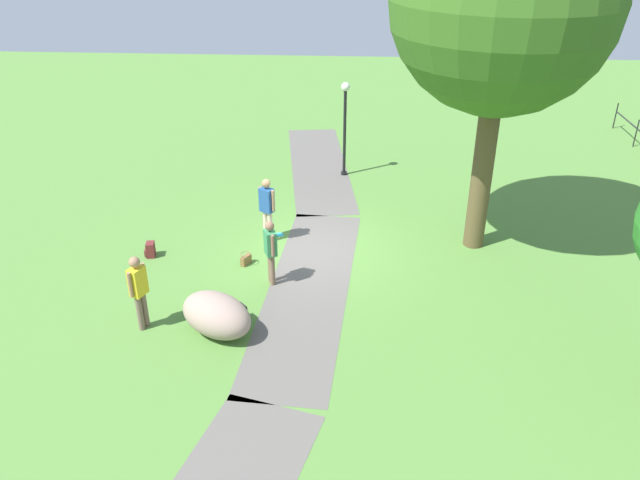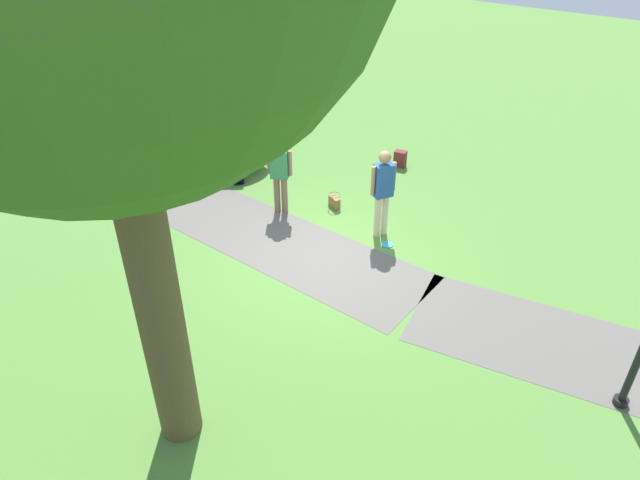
# 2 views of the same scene
# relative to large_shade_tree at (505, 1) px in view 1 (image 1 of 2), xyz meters

# --- Properties ---
(ground_plane) EXTENTS (48.00, 48.00, 0.00)m
(ground_plane) POSITION_rel_large_shade_tree_xyz_m (0.59, -4.26, -6.22)
(ground_plane) COLOR #548439
(footpath_segment_near) EXTENTS (8.18, 2.97, 0.01)m
(footpath_segment_near) POSITION_rel_large_shade_tree_xyz_m (-5.44, -4.55, -6.22)
(footpath_segment_near) COLOR #615C56
(footpath_segment_near) RESTS_ON ground
(footpath_segment_mid) EXTENTS (8.11, 2.43, 0.01)m
(footpath_segment_mid) POSITION_rel_large_shade_tree_xyz_m (2.51, -4.28, -6.22)
(footpath_segment_mid) COLOR #615C56
(footpath_segment_mid) RESTS_ON ground
(large_shade_tree) EXTENTS (5.24, 5.24, 8.88)m
(large_shade_tree) POSITION_rel_large_shade_tree_xyz_m (0.00, 0.00, 0.00)
(large_shade_tree) COLOR brown
(large_shade_tree) RESTS_ON ground
(lamp_post) EXTENTS (0.28, 0.28, 3.15)m
(lamp_post) POSITION_rel_large_shade_tree_xyz_m (-4.72, -3.65, -4.26)
(lamp_post) COLOR black
(lamp_post) RESTS_ON ground
(lawn_boulder) EXTENTS (1.80, 2.01, 0.92)m
(lawn_boulder) POSITION_rel_large_shade_tree_xyz_m (4.37, -6.08, -5.76)
(lawn_boulder) COLOR gray
(lawn_boulder) RESTS_ON ground
(woman_with_handbag) EXTENTS (0.49, 0.36, 1.66)m
(woman_with_handbag) POSITION_rel_large_shade_tree_xyz_m (2.29, -5.19, -5.26)
(woman_with_handbag) COLOR #7E614C
(woman_with_handbag) RESTS_ON ground
(man_near_boulder) EXTENTS (0.40, 0.45, 1.80)m
(man_near_boulder) POSITION_rel_large_shade_tree_xyz_m (0.12, -5.57, -5.17)
(man_near_boulder) COLOR beige
(man_near_boulder) RESTS_ON ground
(passerby_on_path) EXTENTS (0.49, 0.36, 1.76)m
(passerby_on_path) POSITION_rel_large_shade_tree_xyz_m (4.28, -7.72, -5.19)
(passerby_on_path) COLOR #775A50
(passerby_on_path) RESTS_ON ground
(handbag_on_grass) EXTENTS (0.37, 0.37, 0.31)m
(handbag_on_grass) POSITION_rel_large_shade_tree_xyz_m (1.46, -5.96, -6.08)
(handbag_on_grass) COLOR brown
(handbag_on_grass) RESTS_ON ground
(backpack_by_boulder) EXTENTS (0.35, 0.35, 0.40)m
(backpack_by_boulder) POSITION_rel_large_shade_tree_xyz_m (3.90, -5.66, -6.03)
(backpack_by_boulder) COLOR black
(backpack_by_boulder) RESTS_ON ground
(spare_backpack_on_lawn) EXTENTS (0.31, 0.29, 0.40)m
(spare_backpack_on_lawn) POSITION_rel_large_shade_tree_xyz_m (1.21, -8.52, -6.03)
(spare_backpack_on_lawn) COLOR maroon
(spare_backpack_on_lawn) RESTS_ON ground
(frisbee_on_grass) EXTENTS (0.23, 0.23, 0.02)m
(frisbee_on_grass) POSITION_rel_large_shade_tree_xyz_m (-0.19, -5.30, -6.21)
(frisbee_on_grass) COLOR #2BA9CA
(frisbee_on_grass) RESTS_ON ground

